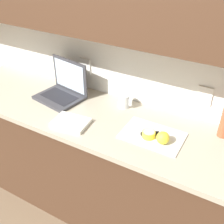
% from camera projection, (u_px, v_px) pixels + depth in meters
% --- Properties ---
extents(ground_plane, '(12.00, 12.00, 0.00)m').
position_uv_depth(ground_plane, '(94.00, 202.00, 2.38)').
color(ground_plane, brown).
rests_on(ground_plane, ground).
extents(wall_back, '(5.20, 0.38, 2.60)m').
position_uv_depth(wall_back, '(105.00, 5.00, 1.68)').
color(wall_back, white).
rests_on(wall_back, ground_plane).
extents(counter_unit, '(2.23, 0.59, 0.91)m').
position_uv_depth(counter_unit, '(90.00, 161.00, 2.13)').
color(counter_unit, '#472D1E').
rests_on(counter_unit, ground_plane).
extents(laptop, '(0.36, 0.30, 0.27)m').
position_uv_depth(laptop, '(64.00, 89.00, 2.03)').
color(laptop, '#333338').
rests_on(laptop, counter_unit).
extents(cutting_board, '(0.37, 0.24, 0.01)m').
position_uv_depth(cutting_board, '(152.00, 135.00, 1.68)').
color(cutting_board, silver).
rests_on(cutting_board, counter_unit).
extents(knife, '(0.23, 0.17, 0.02)m').
position_uv_depth(knife, '(155.00, 133.00, 1.67)').
color(knife, silver).
rests_on(knife, cutting_board).
extents(lemon_half_cut, '(0.08, 0.08, 0.04)m').
position_uv_depth(lemon_half_cut, '(149.00, 134.00, 1.65)').
color(lemon_half_cut, yellow).
rests_on(lemon_half_cut, cutting_board).
extents(lemon_whole_beside, '(0.08, 0.08, 0.08)m').
position_uv_depth(lemon_whole_beside, '(163.00, 138.00, 1.59)').
color(lemon_whole_beside, yellow).
rests_on(lemon_whole_beside, cutting_board).
extents(measuring_cup, '(0.10, 0.08, 0.10)m').
position_uv_depth(measuring_cup, '(124.00, 101.00, 1.92)').
color(measuring_cup, silver).
rests_on(measuring_cup, counter_unit).
extents(dish_towel, '(0.24, 0.18, 0.02)m').
position_uv_depth(dish_towel, '(71.00, 122.00, 1.77)').
color(dish_towel, silver).
rests_on(dish_towel, counter_unit).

